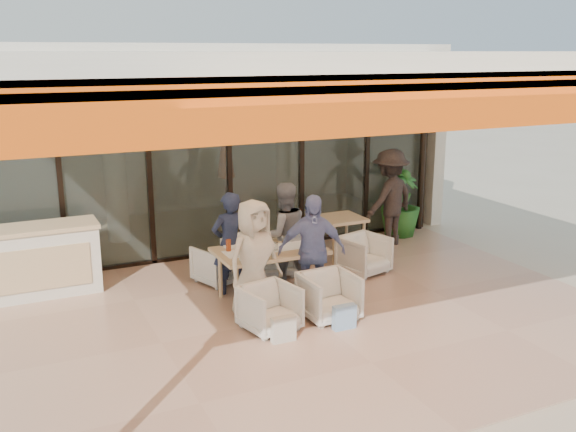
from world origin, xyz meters
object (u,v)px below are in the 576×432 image
object	(u,v)px
diner_navy	(230,244)
diner_grey	(284,235)
host_counter	(32,261)
chair_far_right	(270,252)
chair_near_right	(329,294)
diner_periwinkle	(312,251)
diner_cream	(254,259)
dining_table	(269,253)
potted_palm	(401,201)
side_chair	(364,253)
chair_far_left	(219,262)
side_table	(341,223)
standing_woman	(390,198)
chair_near_left	(270,306)

from	to	relation	value
diner_navy	diner_grey	size ratio (longest dim) A/B	0.96
host_counter	chair_far_right	xyz separation A→B (m)	(3.41, -0.58, -0.16)
chair_near_right	diner_periwinkle	distance (m)	0.67
chair_near_right	diner_cream	xyz separation A→B (m)	(-0.84, 0.50, 0.45)
chair_far_right	diner_navy	world-z (taller)	diner_navy
host_counter	dining_table	size ratio (longest dim) A/B	1.23
chair_near_right	chair_far_right	bearing A→B (deg)	88.18
chair_near_right	potted_palm	xyz separation A→B (m)	(3.09, 2.84, 0.34)
diner_grey	side_chair	size ratio (longest dim) A/B	2.31
potted_palm	chair_far_left	bearing A→B (deg)	-166.60
dining_table	side_chair	size ratio (longest dim) A/B	2.22
diner_grey	side_table	bearing A→B (deg)	-149.36
diner_cream	standing_woman	size ratio (longest dim) A/B	0.90
diner_cream	standing_woman	world-z (taller)	standing_woman
chair_near_right	diner_navy	xyz separation A→B (m)	(-0.84, 1.40, 0.41)
diner_grey	dining_table	bearing A→B (deg)	50.48
side_chair	standing_woman	xyz separation A→B (m)	(1.18, 1.08, 0.54)
standing_woman	diner_periwinkle	bearing A→B (deg)	18.41
side_chair	standing_woman	bearing A→B (deg)	27.05
standing_woman	potted_palm	xyz separation A→B (m)	(0.55, 0.44, -0.20)
dining_table	chair_near_left	xyz separation A→B (m)	(-0.41, -0.96, -0.36)
chair_near_right	side_chair	world-z (taller)	chair_near_right
host_counter	standing_woman	size ratio (longest dim) A/B	1.05
dining_table	potted_palm	xyz separation A→B (m)	(3.51, 1.88, -0.01)
chair_far_left	diner_periwinkle	bearing A→B (deg)	101.27
host_counter	chair_far_left	distance (m)	2.64
host_counter	diner_periwinkle	distance (m)	3.95
diner_navy	host_counter	bearing A→B (deg)	-27.59
chair_near_left	side_chair	distance (m)	2.56
diner_navy	side_table	xyz separation A→B (m)	(2.20, 0.67, -0.11)
chair_far_left	standing_woman	size ratio (longest dim) A/B	0.37
side_chair	host_counter	bearing A→B (deg)	151.04
diner_cream	chair_near_left	bearing A→B (deg)	-103.31
dining_table	chair_far_left	bearing A→B (deg)	113.70
diner_navy	chair_far_left	bearing A→B (deg)	-94.85
chair_far_left	potted_palm	world-z (taller)	potted_palm
diner_periwinkle	potted_palm	world-z (taller)	diner_periwinkle
host_counter	diner_periwinkle	xyz separation A→B (m)	(3.41, -1.98, 0.25)
chair_near_left	side_table	distance (m)	3.04
chair_far_right	chair_near_right	size ratio (longest dim) A/B	1.08
dining_table	side_chair	world-z (taller)	dining_table
standing_woman	side_chair	bearing A→B (deg)	23.98
chair_far_right	chair_near_left	size ratio (longest dim) A/B	1.14
chair_far_left	potted_palm	bearing A→B (deg)	173.71
chair_far_right	chair_near_left	distance (m)	2.08
side_table	potted_palm	distance (m)	1.89
chair_near_left	diner_grey	size ratio (longest dim) A/B	0.41
chair_near_right	standing_woman	world-z (taller)	standing_woman
diner_grey	diner_periwinkle	bearing A→B (deg)	94.27
side_table	host_counter	bearing A→B (deg)	175.15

